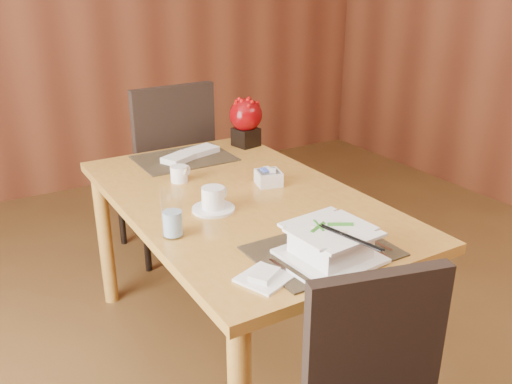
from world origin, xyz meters
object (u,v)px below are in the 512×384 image
dining_table (240,218)px  coffee_cup (213,201)px  sugar_caddy (269,178)px  far_chair (167,162)px  bread_plate (264,278)px  water_glass (172,213)px  creamer_jug (179,174)px  berry_decor (246,119)px  soup_setting (330,244)px

dining_table → coffee_cup: bearing=-155.2°
dining_table → sugar_caddy: sugar_caddy is taller
far_chair → sugar_caddy: bearing=92.9°
bread_plate → dining_table: bearing=67.2°
water_glass → coffee_cup: bearing=29.9°
dining_table → bread_plate: size_ratio=11.07×
creamer_jug → bread_plate: (-0.11, -0.88, -0.03)m
far_chair → coffee_cup: bearing=75.2°
water_glass → berry_decor: (0.73, 0.78, 0.06)m
berry_decor → bread_plate: 1.34m
bread_plate → far_chair: bearing=78.2°
coffee_cup → bread_plate: coffee_cup is taller
dining_table → sugar_caddy: size_ratio=14.90×
dining_table → sugar_caddy: bearing=16.6°
soup_setting → coffee_cup: 0.55m
coffee_cup → berry_decor: size_ratio=0.66×
coffee_cup → berry_decor: 0.84m
soup_setting → dining_table: bearing=84.4°
sugar_caddy → far_chair: bearing=95.4°
berry_decor → soup_setting: bearing=-107.6°
dining_table → bread_plate: bearing=-112.8°
dining_table → sugar_caddy: 0.22m
dining_table → soup_setting: 0.62m
water_glass → far_chair: (0.45, 1.19, -0.25)m
coffee_cup → bread_plate: bearing=-100.5°
sugar_caddy → water_glass: bearing=-155.5°
soup_setting → coffee_cup: soup_setting is taller
creamer_jug → berry_decor: 0.60m
soup_setting → creamer_jug: size_ratio=3.02×
creamer_jug → sugar_caddy: 0.39m
berry_decor → far_chair: (-0.28, 0.41, -0.30)m
creamer_jug → bread_plate: size_ratio=0.71×
berry_decor → dining_table: bearing=-121.9°
soup_setting → berry_decor: berry_decor is taller
dining_table → far_chair: bearing=85.4°
soup_setting → water_glass: 0.54m
sugar_caddy → bread_plate: sugar_caddy is taller
berry_decor → far_chair: size_ratio=0.24×
bread_plate → creamer_jug: bearing=82.9°
sugar_caddy → dining_table: bearing=-163.4°
water_glass → creamer_jug: bearing=64.4°
creamer_jug → dining_table: bearing=-83.8°
sugar_caddy → bread_plate: (-0.42, -0.65, -0.03)m
far_chair → berry_decor: bearing=122.4°
dining_table → creamer_jug: size_ratio=15.67×
far_chair → creamer_jug: bearing=70.3°
dining_table → berry_decor: size_ratio=6.01×
berry_decor → coffee_cup: bearing=-128.3°
bread_plate → far_chair: 1.64m
dining_table → far_chair: far_chair is taller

